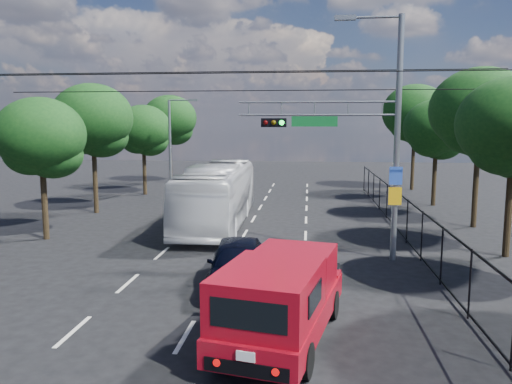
# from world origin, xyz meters

# --- Properties ---
(ground) EXTENTS (120.00, 120.00, 0.00)m
(ground) POSITION_xyz_m (0.00, 0.00, 0.00)
(ground) COLOR black
(ground) RESTS_ON ground
(lane_markings) EXTENTS (6.12, 38.00, 0.01)m
(lane_markings) POSITION_xyz_m (-0.00, 14.00, 0.01)
(lane_markings) COLOR beige
(lane_markings) RESTS_ON ground
(signal_mast) EXTENTS (6.43, 0.39, 9.50)m
(signal_mast) POSITION_xyz_m (5.28, 7.99, 5.24)
(signal_mast) COLOR slate
(signal_mast) RESTS_ON ground
(streetlight_left) EXTENTS (2.09, 0.22, 7.08)m
(streetlight_left) POSITION_xyz_m (-6.33, 22.00, 3.94)
(streetlight_left) COLOR slate
(streetlight_left) RESTS_ON ground
(utility_wires) EXTENTS (22.00, 5.04, 0.74)m
(utility_wires) POSITION_xyz_m (0.00, 8.83, 7.23)
(utility_wires) COLOR black
(utility_wires) RESTS_ON ground
(fence_right) EXTENTS (0.06, 34.03, 2.00)m
(fence_right) POSITION_xyz_m (7.60, 12.17, 1.03)
(fence_right) COLOR black
(fence_right) RESTS_ON ground
(tree_right_c) EXTENTS (5.10, 5.10, 8.29)m
(tree_right_c) POSITION_xyz_m (11.82, 15.02, 5.73)
(tree_right_c) COLOR black
(tree_right_c) RESTS_ON ground
(tree_right_d) EXTENTS (4.32, 4.32, 7.02)m
(tree_right_d) POSITION_xyz_m (11.42, 22.02, 4.85)
(tree_right_d) COLOR black
(tree_right_d) RESTS_ON ground
(tree_right_e) EXTENTS (5.28, 5.28, 8.58)m
(tree_right_e) POSITION_xyz_m (11.62, 30.02, 5.94)
(tree_right_e) COLOR black
(tree_right_e) RESTS_ON ground
(tree_left_b) EXTENTS (4.08, 4.08, 6.63)m
(tree_left_b) POSITION_xyz_m (-9.18, 10.02, 4.58)
(tree_left_b) COLOR black
(tree_left_b) RESTS_ON ground
(tree_left_c) EXTENTS (4.80, 4.80, 7.80)m
(tree_left_c) POSITION_xyz_m (-9.78, 17.02, 5.40)
(tree_left_c) COLOR black
(tree_left_c) RESTS_ON ground
(tree_left_d) EXTENTS (4.20, 4.20, 6.83)m
(tree_left_d) POSITION_xyz_m (-9.38, 25.02, 4.72)
(tree_left_d) COLOR black
(tree_left_d) RESTS_ON ground
(tree_left_e) EXTENTS (4.92, 4.92, 7.99)m
(tree_left_e) POSITION_xyz_m (-9.58, 33.02, 5.53)
(tree_left_e) COLOR black
(tree_left_e) RESTS_ON ground
(red_pickup) EXTENTS (3.27, 6.17, 2.19)m
(red_pickup) POSITION_xyz_m (2.48, 0.03, 1.17)
(red_pickup) COLOR black
(red_pickup) RESTS_ON ground
(navy_hatchback) EXTENTS (2.29, 4.87, 1.61)m
(navy_hatchback) POSITION_xyz_m (0.79, 4.04, 0.81)
(navy_hatchback) COLOR black
(navy_hatchback) RESTS_ON ground
(white_bus) EXTENTS (3.01, 11.85, 3.29)m
(white_bus) POSITION_xyz_m (-1.71, 14.10, 1.64)
(white_bus) COLOR silver
(white_bus) RESTS_ON ground
(white_van) EXTENTS (1.68, 4.51, 1.47)m
(white_van) POSITION_xyz_m (-3.15, 16.47, 0.74)
(white_van) COLOR silver
(white_van) RESTS_ON ground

